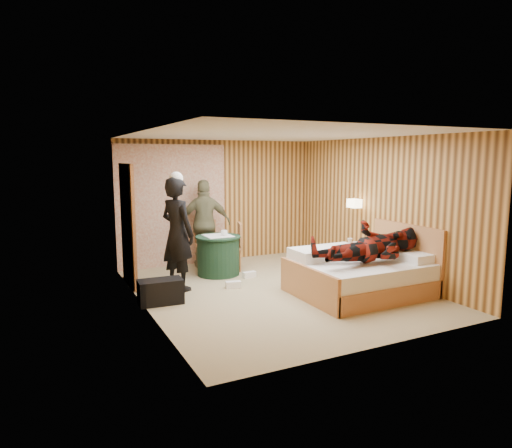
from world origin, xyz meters
name	(u,v)px	position (x,y,z in m)	size (l,w,h in m)	color
floor	(275,290)	(0.00, 0.00, 0.00)	(4.20, 5.00, 0.01)	tan
ceiling	(276,135)	(0.00, 0.00, 2.50)	(4.20, 5.00, 0.01)	silver
wall_back	(218,201)	(0.00, 2.50, 1.25)	(4.20, 0.02, 2.50)	#E3AA57
wall_left	(143,223)	(-2.10, 0.00, 1.25)	(0.02, 5.00, 2.50)	#E3AA57
wall_right	(378,208)	(2.10, 0.00, 1.25)	(0.02, 5.00, 2.50)	#E3AA57
curtain	(172,206)	(-1.00, 2.43, 1.20)	(2.20, 0.08, 2.40)	beige
doorway	(128,225)	(-2.06, 1.40, 1.02)	(0.06, 0.90, 2.05)	black
wall_lamp	(354,203)	(1.92, 0.45, 1.30)	(0.26, 0.24, 0.16)	gold
bed	(360,275)	(1.13, -0.74, 0.31)	(1.98, 1.54, 1.06)	tan
nightstand	(354,258)	(1.88, 0.37, 0.28)	(0.41, 0.56, 0.54)	tan
round_table	(218,255)	(-0.46, 1.35, 0.37)	(0.83, 0.83, 0.73)	#1D3E26
chair_far	(206,240)	(-0.45, 2.01, 0.54)	(0.48, 0.48, 0.93)	tan
chair_near	(234,243)	(-0.05, 1.53, 0.53)	(0.51, 0.51, 0.91)	tan
duffel_bag	(161,292)	(-1.85, 0.15, 0.18)	(0.64, 0.34, 0.36)	black
sneaker_left	(249,275)	(-0.04, 0.90, 0.05)	(0.24, 0.10, 0.11)	white
sneaker_right	(233,285)	(-0.56, 0.42, 0.06)	(0.25, 0.10, 0.11)	white
woman_standing	(177,234)	(-1.39, 0.77, 0.92)	(0.67, 0.44, 1.84)	black
man_at_table	(205,224)	(-0.46, 2.04, 0.86)	(1.01, 0.42, 1.72)	#716E4B
man_on_bed	(372,236)	(1.15, -0.97, 0.96)	(1.77, 0.67, 0.86)	#671209
book_lower	(356,244)	(1.88, 0.32, 0.55)	(0.17, 0.22, 0.02)	white
book_upper	(356,243)	(1.88, 0.32, 0.57)	(0.16, 0.22, 0.02)	white
cup_nightstand	(350,241)	(1.88, 0.50, 0.59)	(0.10, 0.10, 0.09)	white
cup_table	(224,233)	(-0.36, 1.30, 0.78)	(0.12, 0.12, 0.10)	white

